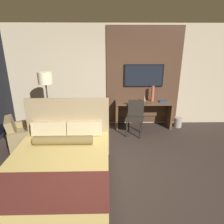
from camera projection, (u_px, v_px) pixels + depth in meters
name	position (u px, v px, depth m)	size (l,w,h in m)	color
ground_plane	(121.00, 178.00, 3.65)	(16.00, 16.00, 0.00)	#332823
wall_back_tv_panel	(119.00, 77.00, 5.62)	(7.20, 0.09, 2.80)	#BCAD8E
bed	(60.00, 168.00, 3.37)	(1.69, 2.19, 1.28)	#33281E
desk	(143.00, 110.00, 5.67)	(1.57, 0.51, 0.75)	brown
tv	(144.00, 76.00, 5.55)	(1.10, 0.04, 0.62)	black
desk_chair	(135.00, 115.00, 5.21)	(0.54, 0.54, 0.90)	#28231E
armchair_by_window	(26.00, 138.00, 4.53)	(0.97, 0.99, 0.81)	olive
floor_lamp	(46.00, 83.00, 4.70)	(0.34, 0.34, 1.69)	#282623
vase_tall	(153.00, 94.00, 5.55)	(0.08, 0.08, 0.43)	#B2563D
vase_short	(144.00, 98.00, 5.59)	(0.09, 0.09, 0.19)	#846647
book	(163.00, 101.00, 5.57)	(0.23, 0.16, 0.03)	navy
waste_bin	(178.00, 122.00, 5.77)	(0.22, 0.22, 0.28)	gray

